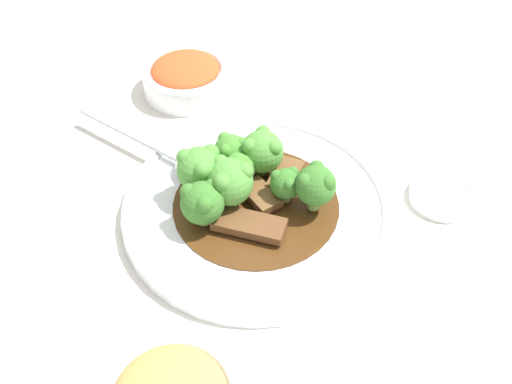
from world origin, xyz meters
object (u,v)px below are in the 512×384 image
(broccoli_floret_2, at_px, (229,181))
(sauce_dish, at_px, (443,195))
(broccoli_floret_3, at_px, (200,169))
(broccoli_floret_5, at_px, (231,151))
(main_plate, at_px, (256,207))
(beef_strip_0, at_px, (259,195))
(broccoli_floret_4, at_px, (316,185))
(broccoli_floret_6, at_px, (202,202))
(broccoli_floret_0, at_px, (286,183))
(serving_spoon, at_px, (192,165))
(broccoli_floret_7, at_px, (262,151))
(broccoli_floret_1, at_px, (239,167))
(beef_strip_2, at_px, (249,224))
(side_bowl_kimchi, at_px, (186,76))
(beef_strip_1, at_px, (284,175))

(broccoli_floret_2, relative_size, sauce_dish, 0.78)
(broccoli_floret_3, height_order, sauce_dish, broccoli_floret_3)
(broccoli_floret_5, relative_size, sauce_dish, 0.60)
(sauce_dish, bearing_deg, main_plate, 140.83)
(beef_strip_0, height_order, broccoli_floret_3, broccoli_floret_3)
(beef_strip_0, xyz_separation_m, broccoli_floret_4, (0.03, -0.05, 0.03))
(broccoli_floret_2, distance_m, broccoli_floret_6, 0.04)
(broccoli_floret_4, height_order, sauce_dish, broccoli_floret_4)
(broccoli_floret_0, xyz_separation_m, broccoli_floret_2, (-0.05, 0.04, 0.01))
(serving_spoon, bearing_deg, broccoli_floret_3, -114.77)
(sauce_dish, bearing_deg, broccoli_floret_7, 127.44)
(broccoli_floret_0, distance_m, broccoli_floret_6, 0.09)
(broccoli_floret_4, relative_size, broccoli_floret_7, 1.01)
(broccoli_floret_1, height_order, broccoli_floret_5, broccoli_floret_5)
(beef_strip_2, bearing_deg, broccoli_floret_6, 123.64)
(side_bowl_kimchi, bearing_deg, broccoli_floret_4, -101.63)
(broccoli_floret_2, relative_size, broccoli_floret_7, 1.09)
(beef_strip_0, xyz_separation_m, broccoli_floret_1, (0.00, 0.03, 0.02))
(broccoli_floret_4, bearing_deg, broccoli_floret_7, 89.56)
(broccoli_floret_2, distance_m, serving_spoon, 0.08)
(sauce_dish, bearing_deg, beef_strip_1, 130.81)
(broccoli_floret_2, xyz_separation_m, sauce_dish, (0.18, -0.15, -0.05))
(broccoli_floret_6, bearing_deg, beef_strip_1, -9.04)
(beef_strip_0, height_order, broccoli_floret_7, broccoli_floret_7)
(broccoli_floret_4, bearing_deg, main_plate, 128.35)
(beef_strip_2, bearing_deg, beef_strip_1, 16.99)
(main_plate, bearing_deg, sauce_dish, -39.17)
(beef_strip_1, distance_m, beef_strip_2, 0.08)
(main_plate, distance_m, serving_spoon, 0.09)
(broccoli_floret_4, relative_size, broccoli_floret_5, 1.20)
(serving_spoon, bearing_deg, broccoli_floret_5, -42.30)
(broccoli_floret_5, distance_m, broccoli_floret_6, 0.08)
(beef_strip_2, distance_m, sauce_dish, 0.23)
(side_bowl_kimchi, bearing_deg, beef_strip_0, -111.42)
(broccoli_floret_0, bearing_deg, broccoli_floret_6, 154.75)
(main_plate, distance_m, broccoli_floret_5, 0.07)
(broccoli_floret_1, height_order, sauce_dish, broccoli_floret_1)
(beef_strip_1, relative_size, broccoli_floret_7, 1.09)
(beef_strip_0, xyz_separation_m, serving_spoon, (-0.02, 0.09, 0.00))
(broccoli_floret_5, distance_m, sauce_dish, 0.24)
(beef_strip_2, bearing_deg, broccoli_floret_5, 57.96)
(broccoli_floret_6, bearing_deg, beef_strip_2, -56.36)
(beef_strip_0, relative_size, broccoli_floret_7, 0.97)
(beef_strip_0, relative_size, broccoli_floret_6, 1.04)
(broccoli_floret_7, bearing_deg, serving_spoon, 133.03)
(broccoli_floret_1, distance_m, broccoli_floret_3, 0.05)
(broccoli_floret_3, height_order, side_bowl_kimchi, broccoli_floret_3)
(broccoli_floret_4, relative_size, sauce_dish, 0.72)
(broccoli_floret_0, relative_size, broccoli_floret_4, 0.75)
(broccoli_floret_3, bearing_deg, broccoli_floret_5, 7.24)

